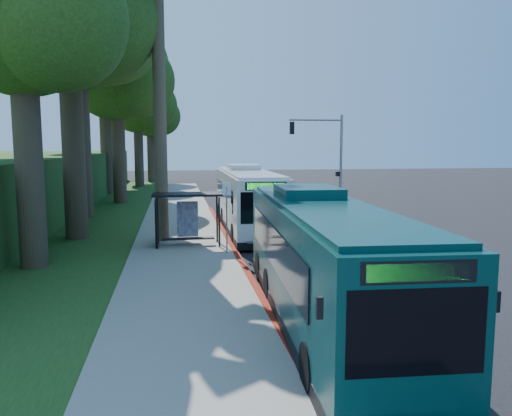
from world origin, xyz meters
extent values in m
plane|color=black|center=(0.00, 0.00, 0.00)|extent=(140.00, 140.00, 0.00)
cube|color=gray|center=(-7.30, 0.00, 0.06)|extent=(4.50, 70.00, 0.12)
cube|color=maroon|center=(-5.00, -4.00, 0.07)|extent=(0.25, 30.00, 0.13)
cube|color=#234719|center=(-13.00, 5.00, 0.03)|extent=(8.00, 70.00, 0.06)
cube|color=black|center=(-7.00, -3.00, 2.50)|extent=(3.20, 1.50, 0.10)
cube|color=black|center=(-8.45, -3.00, 1.20)|extent=(0.06, 1.30, 2.20)
cube|color=navy|center=(-7.00, -2.30, 1.25)|extent=(1.00, 0.12, 1.70)
cube|color=black|center=(-7.00, -3.10, 0.45)|extent=(2.40, 0.40, 0.06)
cube|color=black|center=(-8.40, -2.40, 1.20)|extent=(0.08, 0.08, 2.40)
cube|color=black|center=(-5.60, -2.40, 1.20)|extent=(0.08, 0.08, 2.40)
cube|color=black|center=(-8.40, -3.60, 1.20)|extent=(0.08, 0.08, 2.40)
cube|color=black|center=(-5.60, -3.60, 1.20)|extent=(0.08, 0.08, 2.40)
cylinder|color=gray|center=(-5.40, -5.00, 1.50)|extent=(0.06, 0.06, 3.00)
cube|color=white|center=(-5.40, -5.00, 2.90)|extent=(0.35, 0.04, 0.55)
cylinder|color=gray|center=(4.80, 10.00, 3.50)|extent=(0.20, 0.20, 7.00)
cylinder|color=gray|center=(2.80, 10.00, 6.60)|extent=(4.00, 0.14, 0.14)
cube|color=black|center=(1.00, 10.00, 6.00)|extent=(0.30, 0.30, 0.90)
cube|color=black|center=(4.55, 10.00, 2.60)|extent=(0.25, 0.25, 0.35)
cylinder|color=#4C3F2D|center=(-8.20, -1.50, 6.50)|extent=(0.60, 0.60, 13.00)
cylinder|color=#382B1E|center=(-12.50, 0.00, 5.25)|extent=(1.10, 1.10, 10.50)
sphere|color=#203F11|center=(-10.90, -1.20, 10.50)|extent=(5.60, 5.60, 5.60)
sphere|color=#203F11|center=(-13.90, 1.40, 10.80)|extent=(5.20, 5.20, 5.20)
cylinder|color=#382B1E|center=(-13.50, 8.00, 5.95)|extent=(1.18, 1.18, 11.90)
sphere|color=#203F11|center=(-13.50, 8.00, 13.26)|extent=(10.00, 10.00, 10.00)
sphere|color=#203F11|center=(-11.50, 6.50, 11.90)|extent=(7.00, 7.00, 7.00)
sphere|color=#203F11|center=(-15.25, 9.75, 12.24)|extent=(6.50, 6.50, 6.50)
cylinder|color=#382B1E|center=(-12.00, 16.00, 4.90)|extent=(1.06, 1.06, 9.80)
sphere|color=#203F11|center=(-12.00, 16.00, 10.92)|extent=(8.40, 8.40, 8.40)
sphere|color=#203F11|center=(-10.32, 14.74, 9.80)|extent=(5.88, 5.88, 5.88)
sphere|color=#203F11|center=(-13.47, 17.47, 10.08)|extent=(5.46, 5.46, 5.46)
cylinder|color=#382B1E|center=(-14.00, 24.00, 5.60)|extent=(1.14, 1.14, 11.20)
sphere|color=#203F11|center=(-14.00, 24.00, 12.48)|extent=(9.60, 9.60, 9.60)
sphere|color=#203F11|center=(-12.08, 22.56, 11.20)|extent=(6.72, 6.72, 6.72)
sphere|color=#203F11|center=(-15.68, 25.68, 11.52)|extent=(6.24, 6.24, 6.24)
cylinder|color=#382B1E|center=(-11.50, 32.00, 4.55)|extent=(1.02, 1.02, 9.10)
sphere|color=#203F11|center=(-11.50, 32.00, 10.14)|extent=(8.00, 8.00, 8.00)
sphere|color=#203F11|center=(-9.90, 30.80, 9.10)|extent=(5.60, 5.60, 5.60)
sphere|color=#203F11|center=(-12.90, 33.40, 9.36)|extent=(5.20, 5.20, 5.20)
cylinder|color=#382B1E|center=(-10.50, 40.00, 4.20)|extent=(0.98, 0.98, 8.40)
sphere|color=#203F11|center=(-10.50, 40.00, 9.36)|extent=(7.00, 7.00, 7.00)
sphere|color=#203F11|center=(-9.10, 38.95, 8.40)|extent=(4.90, 4.90, 4.90)
sphere|color=#203F11|center=(-11.72, 41.23, 8.64)|extent=(4.55, 4.55, 4.55)
cylinder|color=#382B1E|center=(-13.00, -6.00, 4.55)|extent=(1.02, 1.02, 9.10)
sphere|color=#203F11|center=(-11.56, -7.08, 9.10)|extent=(5.04, 5.04, 5.04)
cube|color=silver|center=(-3.56, 1.41, 1.78)|extent=(2.70, 12.09, 2.86)
cube|color=black|center=(-3.56, 1.41, 0.30)|extent=(2.72, 12.15, 0.35)
cube|color=black|center=(-3.55, 1.91, 2.06)|extent=(2.73, 9.44, 1.11)
cube|color=black|center=(-3.62, -4.57, 2.01)|extent=(2.26, 0.15, 1.41)
cube|color=black|center=(-3.49, 7.39, 2.11)|extent=(2.05, 0.14, 1.00)
cube|color=#19E533|center=(-3.62, -4.58, 2.96)|extent=(1.67, 0.12, 0.28)
cube|color=silver|center=(-3.56, 1.41, 3.27)|extent=(2.49, 11.48, 0.12)
cube|color=silver|center=(-3.53, 3.42, 3.44)|extent=(1.82, 2.53, 0.35)
cylinder|color=black|center=(-4.76, -2.44, 0.50)|extent=(0.31, 1.01, 1.00)
cylinder|color=black|center=(-2.44, -2.46, 0.50)|extent=(0.31, 1.01, 1.00)
cylinder|color=black|center=(-4.66, 6.00, 0.50)|extent=(0.31, 1.01, 1.00)
cylinder|color=black|center=(-2.34, 5.98, 0.50)|extent=(0.31, 1.01, 1.00)
cube|color=#093533|center=(-3.72, -13.50, 1.73)|extent=(3.11, 11.84, 2.79)
cube|color=black|center=(-3.72, -13.50, 0.29)|extent=(3.14, 11.90, 0.34)
cube|color=black|center=(-3.70, -13.02, 2.00)|extent=(3.03, 9.27, 1.08)
cube|color=black|center=(-4.03, -19.31, 1.95)|extent=(2.20, 0.23, 1.37)
cube|color=black|center=(-3.41, -7.70, 2.05)|extent=(2.00, 0.22, 0.98)
cube|color=#19E533|center=(-4.03, -19.32, 2.88)|extent=(1.62, 0.18, 0.27)
cube|color=#093533|center=(-3.72, -13.50, 3.18)|extent=(2.88, 11.25, 0.12)
cube|color=#093533|center=(-3.62, -11.55, 3.34)|extent=(1.87, 2.53, 0.34)
cylinder|color=black|center=(-5.05, -17.19, 0.49)|extent=(0.34, 0.99, 0.98)
cylinder|color=black|center=(-2.80, -17.31, 0.49)|extent=(0.34, 0.99, 0.98)
cylinder|color=black|center=(-4.61, -8.99, 0.49)|extent=(0.34, 0.99, 0.98)
cylinder|color=black|center=(-2.36, -9.11, 0.49)|extent=(0.34, 0.99, 0.98)
imported|color=white|center=(0.86, 5.12, 0.79)|extent=(3.55, 6.02, 1.57)
camera|label=1|loc=(-7.58, -26.05, 4.74)|focal=35.00mm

